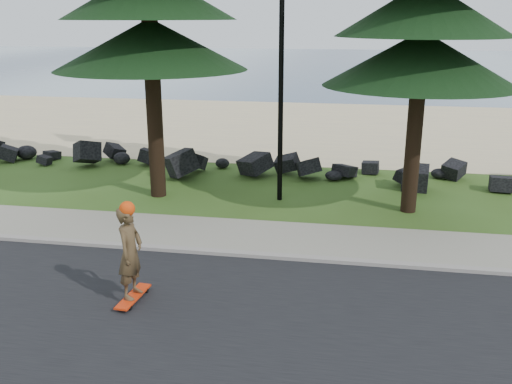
# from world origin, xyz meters

# --- Properties ---
(ground) EXTENTS (160.00, 160.00, 0.00)m
(ground) POSITION_xyz_m (0.00, 0.00, 0.00)
(ground) COLOR #304616
(ground) RESTS_ON ground
(road) EXTENTS (160.00, 7.00, 0.02)m
(road) POSITION_xyz_m (0.00, -4.50, 0.01)
(road) COLOR black
(road) RESTS_ON ground
(kerb) EXTENTS (160.00, 0.20, 0.10)m
(kerb) POSITION_xyz_m (0.00, -0.90, 0.05)
(kerb) COLOR gray
(kerb) RESTS_ON ground
(sidewalk) EXTENTS (160.00, 2.00, 0.08)m
(sidewalk) POSITION_xyz_m (0.00, 0.20, 0.04)
(sidewalk) COLOR gray
(sidewalk) RESTS_ON ground
(beach_sand) EXTENTS (160.00, 15.00, 0.01)m
(beach_sand) POSITION_xyz_m (0.00, 14.50, 0.01)
(beach_sand) COLOR beige
(beach_sand) RESTS_ON ground
(ocean) EXTENTS (160.00, 58.00, 0.01)m
(ocean) POSITION_xyz_m (0.00, 51.00, 0.00)
(ocean) COLOR #39516E
(ocean) RESTS_ON ground
(seawall_boulders) EXTENTS (60.00, 2.40, 1.10)m
(seawall_boulders) POSITION_xyz_m (0.00, 5.60, 0.00)
(seawall_boulders) COLOR black
(seawall_boulders) RESTS_ON ground
(lamp_post) EXTENTS (0.25, 0.14, 8.14)m
(lamp_post) POSITION_xyz_m (0.00, 3.20, 4.13)
(lamp_post) COLOR black
(lamp_post) RESTS_ON ground
(skateboarder) EXTENTS (0.45, 1.03, 1.89)m
(skateboarder) POSITION_xyz_m (-1.83, -3.22, 0.95)
(skateboarder) COLOR red
(skateboarder) RESTS_ON ground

